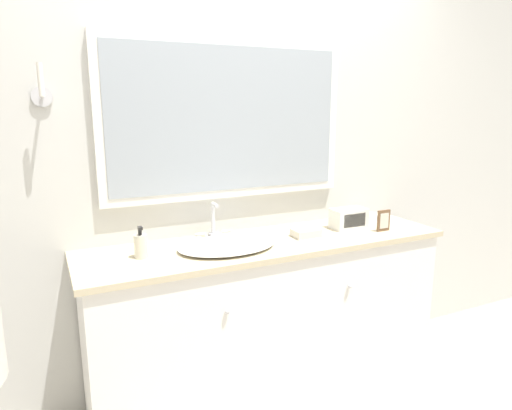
# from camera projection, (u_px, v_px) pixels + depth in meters

# --- Properties ---
(wall_back) EXTENTS (8.00, 0.18, 2.55)m
(wall_back) POSITION_uv_depth(u_px,v_px,m) (245.00, 162.00, 2.58)
(wall_back) COLOR silver
(wall_back) RESTS_ON ground_plane
(vanity_counter) EXTENTS (1.97, 0.54, 0.90)m
(vanity_counter) POSITION_uv_depth(u_px,v_px,m) (268.00, 319.00, 2.51)
(vanity_counter) COLOR white
(vanity_counter) RESTS_ON ground_plane
(sink_basin) EXTENTS (0.50, 0.40, 0.20)m
(sink_basin) POSITION_uv_depth(u_px,v_px,m) (226.00, 244.00, 2.28)
(sink_basin) COLOR white
(sink_basin) RESTS_ON vanity_counter
(soap_bottle) EXTENTS (0.06, 0.06, 0.15)m
(soap_bottle) POSITION_uv_depth(u_px,v_px,m) (141.00, 246.00, 2.13)
(soap_bottle) COLOR beige
(soap_bottle) RESTS_ON vanity_counter
(appliance_box) EXTENTS (0.21, 0.12, 0.11)m
(appliance_box) POSITION_uv_depth(u_px,v_px,m) (349.00, 218.00, 2.65)
(appliance_box) COLOR white
(appliance_box) RESTS_ON vanity_counter
(picture_frame) EXTENTS (0.08, 0.01, 0.12)m
(picture_frame) POSITION_uv_depth(u_px,v_px,m) (384.00, 221.00, 2.58)
(picture_frame) COLOR brown
(picture_frame) RESTS_ON vanity_counter
(hand_towel_near_sink) EXTENTS (0.15, 0.12, 0.04)m
(hand_towel_near_sink) POSITION_uv_depth(u_px,v_px,m) (365.00, 217.00, 2.84)
(hand_towel_near_sink) COLOR white
(hand_towel_near_sink) RESTS_ON vanity_counter
(hand_towel_far_corner) EXTENTS (0.15, 0.10, 0.04)m
(hand_towel_far_corner) POSITION_uv_depth(u_px,v_px,m) (306.00, 233.00, 2.48)
(hand_towel_far_corner) COLOR silver
(hand_towel_far_corner) RESTS_ON vanity_counter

